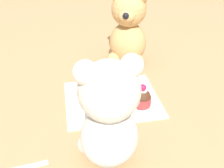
% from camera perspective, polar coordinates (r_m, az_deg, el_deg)
% --- Properties ---
extents(ground_plane, '(4.00, 4.00, 0.00)m').
position_cam_1_polar(ground_plane, '(0.78, 0.00, -3.41)').
color(ground_plane, tan).
extents(knitted_placemat, '(0.27, 0.22, 0.01)m').
position_cam_1_polar(knitted_placemat, '(0.78, 0.00, -3.24)').
color(knitted_placemat, silver).
rests_on(knitted_placemat, ground_plane).
extents(teddy_bear_cream, '(0.14, 0.14, 0.26)m').
position_cam_1_polar(teddy_bear_cream, '(0.53, -0.70, -6.78)').
color(teddy_bear_cream, beige).
rests_on(teddy_bear_cream, ground_plane).
extents(teddy_bear_tan, '(0.17, 0.16, 0.26)m').
position_cam_1_polar(teddy_bear_tan, '(0.93, 3.51, 11.76)').
color(teddy_bear_tan, tan).
rests_on(teddy_bear_tan, ground_plane).
extents(cupcake_near_cream_bear, '(0.05, 0.05, 0.07)m').
position_cam_1_polar(cupcake_near_cream_bear, '(0.74, 6.54, -3.00)').
color(cupcake_near_cream_bear, '#993333').
rests_on(cupcake_near_cream_bear, knitted_placemat).
extents(saucer_plate, '(0.09, 0.09, 0.01)m').
position_cam_1_polar(saucer_plate, '(0.82, 1.48, -0.64)').
color(saucer_plate, silver).
rests_on(saucer_plate, knitted_placemat).
extents(cupcake_near_tan_bear, '(0.05, 0.05, 0.07)m').
position_cam_1_polar(cupcake_near_tan_bear, '(0.81, 1.51, 1.06)').
color(cupcake_near_tan_bear, '#993333').
rests_on(cupcake_near_tan_bear, saucer_plate).
extents(teaspoon, '(0.10, 0.02, 0.01)m').
position_cam_1_polar(teaspoon, '(0.63, -18.53, -16.80)').
color(teaspoon, silver).
rests_on(teaspoon, ground_plane).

